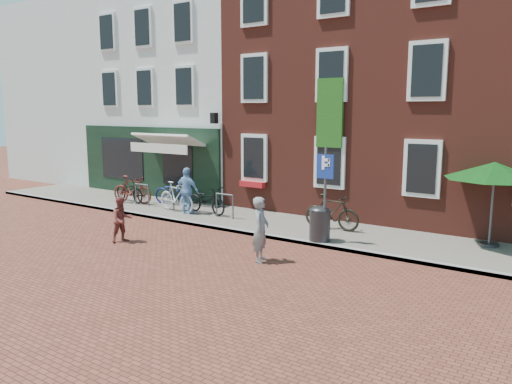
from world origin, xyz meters
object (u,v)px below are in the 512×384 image
Objects in this scene: woman at (261,229)px; cafe_person at (187,191)px; bicycle_0 at (129,190)px; bicycle_2 at (174,192)px; bicycle_3 at (176,197)px; litter_bin at (320,222)px; bicycle_5 at (332,212)px; bicycle_4 at (206,200)px; parking_sign at (325,181)px; parasol at (495,167)px; boy at (122,220)px; bicycle_1 at (132,190)px.

cafe_person is (-5.09, 2.94, 0.11)m from woman.
bicycle_2 is at bearing -65.12° from bicycle_0.
woman is at bearing -110.33° from bicycle_3.
litter_bin reaches higher than bicycle_2.
cafe_person is 5.27m from bicycle_5.
bicycle_0 and bicycle_4 have the same top height.
cafe_person is 0.89× the size of bicycle_4.
woman is (-0.46, -2.24, 0.16)m from litter_bin.
bicycle_3 is (-6.28, 0.81, -1.17)m from parking_sign.
parasol reaches higher than bicycle_2.
litter_bin is 5.60m from cafe_person.
parasol is at bearing -75.96° from bicycle_4.
parasol reaches higher than bicycle_3.
bicycle_0 is 1.03× the size of bicycle_5.
bicycle_0 is 1.00× the size of bicycle_2.
woman is 4.33m from boy.
bicycle_5 is at bearing -171.20° from parasol.
parasol is at bearing -64.72° from woman.
litter_bin is 0.57× the size of bicycle_4.
bicycle_2 is at bearing -177.65° from parasol.
bicycle_1 is at bearing -105.08° from bicycle_0.
bicycle_1 is 1.00× the size of bicycle_5.
parking_sign is 4.41m from parasol.
parasol is 1.97× the size of boy.
woman is 8.82m from bicycle_1.
litter_bin is 0.40× the size of parking_sign.
parasol is at bearing -91.15° from bicycle_2.
parasol reaches higher than cafe_person.
parasol is 4.66m from bicycle_5.
boy is at bearing -123.59° from bicycle_0.
bicycle_0 is at bearing 89.87° from bicycle_3.
bicycle_1 is (-8.67, 0.97, -0.01)m from litter_bin.
litter_bin is at bearing -106.78° from bicycle_1.
woman is 5.88m from cafe_person.
bicycle_2 is at bearing 166.81° from parking_sign.
bicycle_3 is (0.99, -0.90, 0.05)m from bicycle_2.
bicycle_1 and bicycle_3 have the same top height.
bicycle_1 reaches higher than bicycle_4.
bicycle_2 is at bearing -33.64° from cafe_person.
bicycle_5 reaches higher than bicycle_4.
cafe_person is 0.64m from bicycle_3.
cafe_person is (-5.71, 0.76, -0.89)m from parking_sign.
bicycle_5 is (-4.33, -0.67, -1.58)m from parasol.
bicycle_1 is 1.00× the size of bicycle_3.
parasol is 1.38× the size of bicycle_4.
cafe_person reaches higher than woman.
boy is 0.79× the size of cafe_person.
boy is at bearing 133.71° from bicycle_5.
woman is at bearing -135.75° from parasol.
parking_sign reaches higher than litter_bin.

